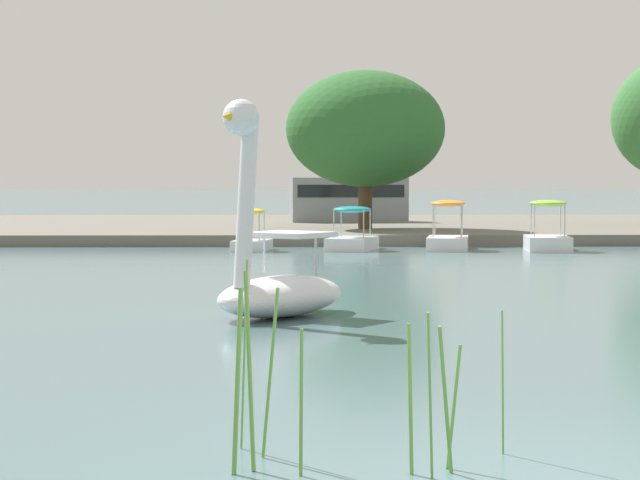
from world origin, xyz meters
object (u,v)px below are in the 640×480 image
pedal_boat_orange (448,235)px  swan_boat (276,276)px  pedal_boat_yellow (252,238)px  pedal_boat_lime (548,236)px  tree_broadleaf_behind_dock (365,129)px  parked_van (348,198)px  pedal_boat_teal (352,237)px

pedal_boat_orange → swan_boat: bearing=-106.0°
pedal_boat_yellow → pedal_boat_lime: bearing=-1.3°
tree_broadleaf_behind_dock → pedal_boat_orange: bearing=-72.8°
swan_boat → pedal_boat_lime: size_ratio=1.39×
pedal_boat_lime → pedal_boat_yellow: size_ratio=1.21×
swan_boat → parked_van: size_ratio=0.64×
pedal_boat_lime → pedal_boat_teal: pedal_boat_lime is taller
pedal_boat_teal → pedal_boat_yellow: size_ratio=1.33×
swan_boat → pedal_boat_teal: size_ratio=1.27×
pedal_boat_yellow → pedal_boat_orange: bearing=3.0°
parked_van → pedal_boat_yellow: bearing=-103.9°
tree_broadleaf_behind_dock → pedal_boat_lime: bearing=-55.5°
swan_boat → pedal_boat_yellow: size_ratio=1.68×
pedal_boat_lime → parked_van: (-5.32, 14.90, 0.95)m
parked_van → tree_broadleaf_behind_dock: bearing=-88.1°
tree_broadleaf_behind_dock → parked_van: (-0.26, 7.54, -2.61)m
pedal_boat_lime → pedal_boat_yellow: pedal_boat_lime is taller
pedal_boat_lime → pedal_boat_yellow: 8.95m
pedal_boat_orange → pedal_boat_yellow: bearing=-177.0°
swan_boat → parked_van: 31.89m
swan_boat → parked_van: swan_boat is taller
pedal_boat_lime → pedal_boat_teal: size_ratio=0.91×
pedal_boat_lime → tree_broadleaf_behind_dock: 9.61m
pedal_boat_yellow → parked_van: size_ratio=0.38×
parked_van → pedal_boat_lime: bearing=-70.3°
pedal_boat_yellow → parked_van: 15.16m
pedal_boat_yellow → swan_boat: bearing=-86.6°
pedal_boat_lime → tree_broadleaf_behind_dock: tree_broadleaf_behind_dock is taller
parked_van → pedal_boat_orange: bearing=-80.7°
pedal_boat_orange → pedal_boat_yellow: pedal_boat_orange is taller
pedal_boat_teal → parked_van: size_ratio=0.51×
swan_boat → pedal_boat_orange: swan_boat is taller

